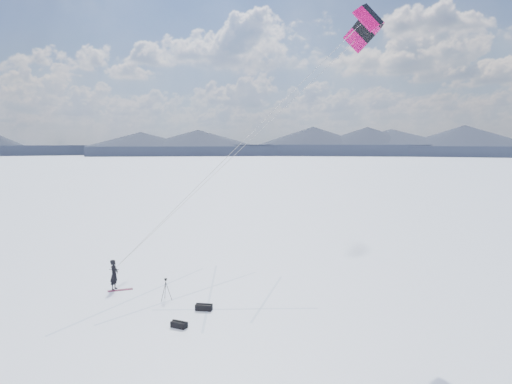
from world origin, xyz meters
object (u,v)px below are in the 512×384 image
(snowboard, at_px, (120,290))
(tripod, at_px, (166,286))
(snowkiter, at_px, (115,289))
(gear_bag_a, at_px, (204,307))
(gear_bag_b, at_px, (179,324))

(snowboard, distance_m, tripod, 3.40)
(snowkiter, distance_m, gear_bag_a, 6.35)
(snowboard, xyz_separation_m, gear_bag_a, (5.62, -1.98, 0.14))
(snowkiter, height_order, gear_bag_b, snowkiter)
(snowkiter, relative_size, snowboard, 1.25)
(snowboard, bearing_deg, snowkiter, 134.34)
(snowkiter, bearing_deg, snowboard, -105.33)
(snowboard, height_order, tripod, tripod)
(snowkiter, distance_m, tripod, 3.79)
(snowboard, height_order, gear_bag_a, gear_bag_a)
(tripod, xyz_separation_m, gear_bag_b, (2.17, -3.43, -0.60))
(tripod, height_order, gear_bag_b, tripod)
(gear_bag_b, bearing_deg, snowkiter, 154.95)
(snowboard, distance_m, gear_bag_a, 5.96)
(snowkiter, distance_m, gear_bag_b, 7.27)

